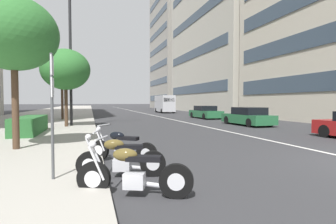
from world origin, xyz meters
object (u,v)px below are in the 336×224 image
Objects in this scene: motorcycle_nearest_camera at (133,174)px; street_tree_by_lamp_post at (14,34)px; motorcycle_by_sign_pole at (120,160)px; motorcycle_under_tarp at (121,148)px; car_mid_block_traffic at (205,113)px; street_lamp_with_banners at (76,46)px; street_tree_near_plaza_corner at (66,70)px; street_tree_mid_sidewalk at (62,73)px; parking_sign_by_curb at (52,101)px; delivery_van_ahead at (165,104)px; car_lead_in_lane at (248,117)px.

street_tree_by_lamp_post is at bearing -35.66° from motorcycle_nearest_camera.
motorcycle_by_sign_pole is (1.34, 0.08, -0.01)m from motorcycle_nearest_camera.
motorcycle_under_tarp is 0.39× the size of car_mid_block_traffic.
street_tree_near_plaza_corner is (-0.55, 0.63, -1.68)m from street_lamp_with_banners.
street_tree_mid_sidewalk is (19.34, 3.08, 3.98)m from motorcycle_by_sign_pole.
motorcycle_by_sign_pole is at bearing -78.84° from parking_sign_by_curb.
delivery_van_ahead is 25.43m from street_tree_near_plaza_corner.
motorcycle_nearest_camera is 0.37× the size of delivery_van_ahead.
car_mid_block_traffic is 15.23m from street_tree_near_plaza_corner.
street_tree_by_lamp_post is (5.17, 3.17, 3.59)m from motorcycle_nearest_camera.
street_tree_mid_sidewalk is at bearing 56.10° from car_lead_in_lane.
motorcycle_by_sign_pole is at bearing -141.12° from street_tree_by_lamp_post.
motorcycle_under_tarp is at bearing -167.36° from street_tree_near_plaza_corner.
parking_sign_by_curb is at bearing -157.75° from street_tree_by_lamp_post.
street_lamp_with_banners reaches higher than car_mid_block_traffic.
car_lead_in_lane is 15.72m from street_tree_by_lamp_post.
motorcycle_by_sign_pole is 1.98m from parking_sign_by_curb.
parking_sign_by_curb is at bearing -175.12° from street_tree_mid_sidewalk.
street_tree_by_lamp_post is 0.90× the size of street_tree_mid_sidewalk.
car_lead_in_lane is (9.28, -10.40, 0.22)m from motorcycle_under_tarp.
car_lead_in_lane is (12.13, -10.52, 0.21)m from motorcycle_nearest_camera.
delivery_van_ahead is (32.31, -10.50, 1.05)m from motorcycle_under_tarp.
street_lamp_with_banners reaches higher than parking_sign_by_curb.
street_tree_by_lamp_post reaches higher than car_mid_block_traffic.
street_tree_by_lamp_post is at bearing 169.91° from street_lamp_with_banners.
street_lamp_with_banners reaches higher than street_tree_mid_sidewalk.
street_tree_near_plaza_corner reaches higher than motorcycle_by_sign_pole.
parking_sign_by_curb is 12.48m from street_tree_near_plaza_corner.
motorcycle_under_tarp is 0.33× the size of delivery_van_ahead.
motorcycle_under_tarp is at bearing -69.47° from motorcycle_nearest_camera.
delivery_van_ahead is (23.03, -0.10, 0.83)m from car_lead_in_lane.
street_lamp_with_banners is 7.04m from street_tree_mid_sidewalk.
motorcycle_nearest_camera is at bearing 106.54° from motorcycle_by_sign_pole.
car_mid_block_traffic reaches higher than motorcycle_by_sign_pole.
delivery_van_ahead is 0.98× the size of street_tree_mid_sidewalk.
street_tree_by_lamp_post is (-15.23, 14.05, 3.39)m from car_mid_block_traffic.
delivery_van_ahead is at bearing -72.55° from motorcycle_under_tarp.
street_tree_near_plaza_corner reaches higher than parking_sign_by_curb.
motorcycle_under_tarp is at bearing -84.43° from motorcycle_by_sign_pole.
car_lead_in_lane is (10.79, -10.60, 0.22)m from motorcycle_by_sign_pole.
street_tree_by_lamp_post reaches higher than car_lead_in_lane.
car_lead_in_lane reaches higher than car_mid_block_traffic.
motorcycle_under_tarp is 11.28m from street_tree_near_plaza_corner.
street_tree_mid_sidewalk is (7.33, 0.92, 0.57)m from street_tree_near_plaza_corner.
car_lead_in_lane is 0.78× the size of street_tree_mid_sidewalk.
parking_sign_by_curb is (1.06, 1.49, 1.36)m from motorcycle_nearest_camera.
motorcycle_under_tarp is at bearing 129.82° from car_lead_in_lane.
car_lead_in_lane is 0.89× the size of street_tree_near_plaza_corner.
street_lamp_with_banners is at bearing -45.67° from motorcycle_under_tarp.
motorcycle_under_tarp is 18.55m from street_tree_mid_sidewalk.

